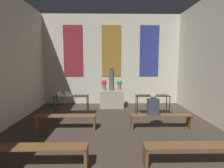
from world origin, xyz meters
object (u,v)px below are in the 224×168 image
object	(u,v)px
pew_second_left	(40,152)
pew_back_right	(161,118)
pew_second_right	(191,150)
pew_back_left	(65,119)
statue	(112,79)
flower_vase_left	(104,84)
altar	(112,99)
flower_vase_right	(119,84)
person_seated	(153,105)
candle_rack_left	(71,98)
candle_rack_right	(153,98)

from	to	relation	value
pew_second_left	pew_back_right	bearing A→B (deg)	33.98
pew_second_right	pew_back_right	distance (m)	2.15
pew_second_right	pew_back_left	bearing A→B (deg)	146.02
statue	pew_back_left	bearing A→B (deg)	-120.06
pew_back_right	pew_second_left	bearing A→B (deg)	-146.02
flower_vase_left	altar	bearing A→B (deg)	0.00
flower_vase_left	flower_vase_right	xyz separation A→B (m)	(0.74, 0.00, 0.00)
altar	pew_back_right	world-z (taller)	altar
pew_second_left	person_seated	size ratio (longest dim) A/B	2.68
altar	flower_vase_right	world-z (taller)	flower_vase_right
pew_second_right	person_seated	distance (m)	2.21
pew_back_left	person_seated	xyz separation A→B (m)	(2.91, 0.00, 0.45)
candle_rack_left	pew_back_left	distance (m)	1.53
pew_second_left	candle_rack_left	bearing A→B (deg)	91.41
pew_back_left	pew_back_right	world-z (taller)	same
pew_second_left	pew_second_right	size ratio (longest dim) A/B	1.00
pew_back_left	altar	bearing A→B (deg)	59.94
pew_back_right	statue	bearing A→B (deg)	120.06
pew_second_right	person_seated	size ratio (longest dim) A/B	2.68
candle_rack_left	candle_rack_right	bearing A→B (deg)	0.02
flower_vase_left	candle_rack_left	bearing A→B (deg)	-135.75
candle_rack_right	pew_back_right	xyz separation A→B (m)	(-0.09, -1.48, -0.40)
candle_rack_left	pew_second_right	distance (m)	4.90
pew_back_right	candle_rack_left	bearing A→B (deg)	155.78
statue	pew_second_left	world-z (taller)	statue
flower_vase_left	pew_second_left	size ratio (longest dim) A/B	0.26
altar	pew_second_left	size ratio (longest dim) A/B	0.57
candle_rack_right	pew_second_right	size ratio (longest dim) A/B	0.69
flower_vase_right	candle_rack_right	world-z (taller)	flower_vase_right
pew_second_right	flower_vase_right	bearing A→B (deg)	104.03
candle_rack_left	pew_second_right	size ratio (longest dim) A/B	0.69
altar	flower_vase_left	world-z (taller)	flower_vase_left
statue	pew_back_left	xyz separation A→B (m)	(-1.59, -2.75, -1.06)
pew_second_right	candle_rack_left	bearing A→B (deg)	132.13
person_seated	flower_vase_right	bearing A→B (deg)	109.03
statue	pew_back_right	size ratio (longest dim) A/B	0.58
flower_vase_right	pew_back_left	world-z (taller)	flower_vase_right
flower_vase_right	person_seated	size ratio (longest dim) A/B	0.70
candle_rack_left	pew_second_right	bearing A→B (deg)	-47.87
statue	person_seated	xyz separation A→B (m)	(1.32, -2.75, -0.61)
statue	candle_rack_left	xyz separation A→B (m)	(-1.68, -1.28, -0.66)
candle_rack_left	person_seated	xyz separation A→B (m)	(3.00, -1.47, 0.06)
flower_vase_right	pew_second_right	size ratio (longest dim) A/B	0.26
flower_vase_left	candle_rack_left	distance (m)	1.88
statue	flower_vase_left	bearing A→B (deg)	180.00
pew_back_right	person_seated	bearing A→B (deg)	180.00
flower_vase_left	person_seated	size ratio (longest dim) A/B	0.70
flower_vase_right	candle_rack_right	bearing A→B (deg)	-44.22
flower_vase_left	pew_second_left	xyz separation A→B (m)	(-1.23, -4.90, -0.82)
altar	person_seated	world-z (taller)	person_seated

